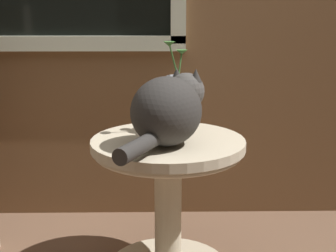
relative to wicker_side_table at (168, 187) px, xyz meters
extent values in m
cube|color=beige|center=(-0.42, 0.56, 0.49)|extent=(1.03, 0.03, 0.07)
cylinder|color=beige|center=(0.00, 0.00, -0.09)|extent=(0.10, 0.10, 0.49)
cylinder|color=beige|center=(0.00, 0.00, 0.17)|extent=(0.57, 0.57, 0.03)
torus|color=beige|center=(0.00, 0.00, 0.14)|extent=(0.55, 0.55, 0.02)
ellipsoid|color=#33302D|center=(-0.01, -0.08, 0.31)|extent=(0.34, 0.35, 0.24)
sphere|color=#494643|center=(0.07, 0.08, 0.35)|extent=(0.14, 0.14, 0.14)
cone|color=#33302D|center=(0.10, 0.07, 0.41)|extent=(0.05, 0.05, 0.05)
cone|color=#33302D|center=(0.03, 0.10, 0.41)|extent=(0.05, 0.05, 0.05)
cylinder|color=#33302D|center=(-0.09, -0.26, 0.23)|extent=(0.16, 0.25, 0.05)
cylinder|color=slate|center=(0.04, 0.11, 0.19)|extent=(0.09, 0.09, 0.01)
ellipsoid|color=slate|center=(0.04, 0.11, 0.27)|extent=(0.15, 0.15, 0.15)
cylinder|color=slate|center=(0.04, 0.11, 0.36)|extent=(0.08, 0.08, 0.07)
torus|color=slate|center=(0.04, 0.11, 0.40)|extent=(0.10, 0.10, 0.02)
cylinder|color=#47893D|center=(0.05, 0.12, 0.44)|extent=(0.02, 0.02, 0.10)
cone|color=#47893D|center=(0.05, 0.12, 0.49)|extent=(0.04, 0.04, 0.02)
cylinder|color=#47893D|center=(0.02, 0.09, 0.46)|extent=(0.04, 0.05, 0.13)
cone|color=#47893D|center=(0.01, 0.07, 0.53)|extent=(0.04, 0.04, 0.02)
camera|label=1|loc=(-0.03, -1.67, 0.65)|focal=50.49mm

